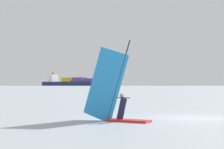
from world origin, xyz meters
TOP-DOWN VIEW (x-y plane):
  - ground_plane at (0.00, 0.00)m, footprint 4000.00×4000.00m
  - windsurfer at (-4.06, -2.22)m, footprint 3.58×1.81m
  - cargo_ship at (-193.16, 896.01)m, footprint 203.57×103.81m
  - distant_headland at (-144.72, 1245.33)m, footprint 715.91×555.40m

SIDE VIEW (x-z plane):
  - ground_plane at x=0.00m, z-range 0.00..0.00m
  - windsurfer at x=-4.06m, z-range -1.01..3.14m
  - cargo_ship at x=-193.16m, z-range -8.64..26.29m
  - distant_headland at x=-144.72m, z-range 0.00..25.82m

